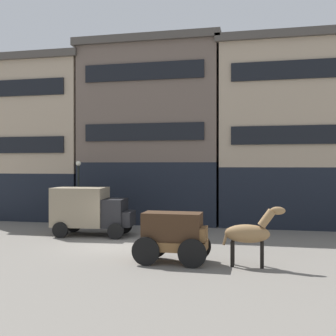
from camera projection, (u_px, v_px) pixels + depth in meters
The scene contains 8 objects.
ground_plane at pixel (115, 247), 19.40m from camera, with size 120.00×120.00×0.00m, color slate.
building_far_left at pixel (38, 139), 30.74m from camera, with size 8.88×6.23×11.52m.
building_center_left at pixel (154, 133), 28.87m from camera, with size 9.74×6.23×12.19m.
building_center_right at pixel (294, 133), 26.89m from camera, with size 9.82×6.23×11.86m.
cargo_wagon at pixel (174, 234), 16.20m from camera, with size 2.91×1.52×1.98m.
draft_horse at pixel (250, 233), 15.58m from camera, with size 2.34×0.61×2.30m.
delivery_truck_near at pixel (91, 209), 22.47m from camera, with size 4.45×2.38×2.62m.
streetlamp_curbside at pixel (78, 184), 25.75m from camera, with size 0.32×0.32×4.12m.
Camera 1 is at (6.52, -18.41, 3.86)m, focal length 44.00 mm.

